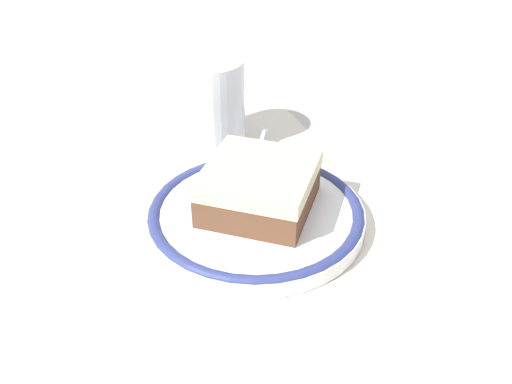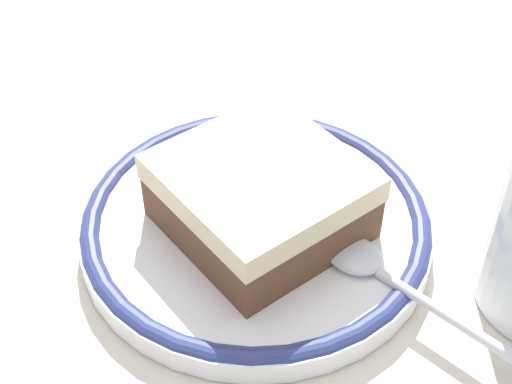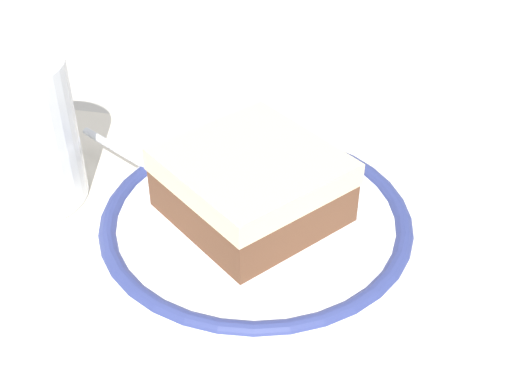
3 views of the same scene
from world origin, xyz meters
The scene contains 5 objects.
ground_plane centered at (0.00, 0.00, 0.00)m, with size 2.40×2.40×0.00m, color #B7B2A8.
placemat centered at (0.00, 0.00, 0.00)m, with size 0.56×0.31×0.00m, color beige.
plate centered at (-0.01, -0.03, 0.01)m, with size 0.20×0.20×0.02m.
cake_slice centered at (-0.01, -0.03, 0.04)m, with size 0.14×0.14×0.04m.
spoon centered at (0.06, -0.05, 0.02)m, with size 0.11×0.07×0.01m.
Camera 2 is at (0.06, -0.32, 0.31)m, focal length 52.24 mm.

